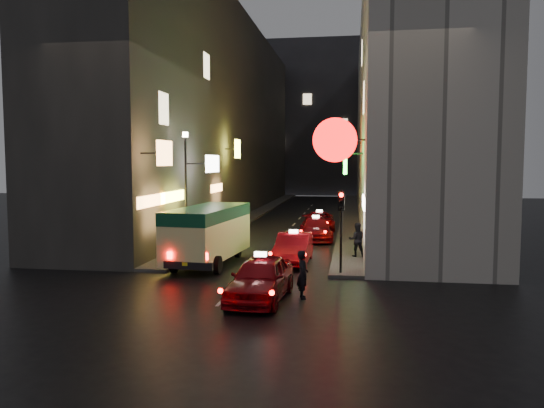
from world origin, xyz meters
The scene contains 15 objects.
ground centered at (0.00, 0.00, 0.00)m, with size 120.00×120.00×0.00m, color black.
building_left centered at (-8.00, 33.99, 9.00)m, with size 7.60×52.00×18.00m.
building_right centered at (8.00, 33.99, 9.00)m, with size 8.39×52.00×18.00m.
building_far centered at (0.00, 66.00, 11.00)m, with size 30.00×10.00×22.00m, color #333338.
sidewalk_left centered at (-4.25, 34.00, 0.07)m, with size 1.50×52.00×0.15m, color #4C4A47.
sidewalk_right centered at (4.25, 34.00, 0.07)m, with size 1.50×52.00×0.15m, color #4C4A47.
minibus centered at (-2.23, 10.20, 1.72)m, with size 2.82×6.51×2.72m.
taxi_near centered at (1.31, 4.24, 0.90)m, with size 2.67×5.78×1.96m.
taxi_second centered at (1.71, 11.09, 0.84)m, with size 2.22×5.31×1.85m.
taxi_third centered at (2.22, 18.85, 0.79)m, with size 2.64×5.19×1.75m.
taxi_far centered at (2.14, 23.65, 0.74)m, with size 2.23×4.77×1.65m.
pedestrian_crossing centered at (2.75, 4.68, 0.97)m, with size 0.64×0.41×1.95m, color black.
pedestrian_sidewalk centered at (4.69, 12.56, 1.10)m, with size 0.72×0.45×1.90m, color black.
traffic_light centered at (4.00, 8.47, 2.69)m, with size 0.26×0.43×3.50m.
lamp_post centered at (-4.20, 13.00, 3.72)m, with size 0.28×0.28×6.22m.
Camera 1 is at (4.49, -13.77, 4.87)m, focal length 35.00 mm.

